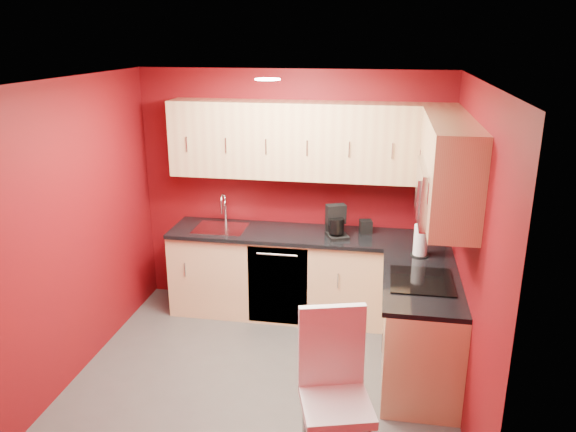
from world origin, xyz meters
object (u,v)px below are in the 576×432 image
(coffee_maker, at_px, (338,222))
(sink, at_px, (221,225))
(napkin_holder, at_px, (366,227))
(microwave, at_px, (444,193))
(dining_chair, at_px, (336,397))
(paper_towel, at_px, (421,240))

(coffee_maker, bearing_deg, sink, 153.96)
(napkin_holder, bearing_deg, coffee_maker, -145.47)
(microwave, xyz_separation_m, dining_chair, (-0.69, -1.15, -1.10))
(sink, distance_m, dining_chair, 2.60)
(sink, bearing_deg, napkin_holder, 4.01)
(coffee_maker, bearing_deg, paper_towel, -46.44)
(paper_towel, height_order, dining_chair, paper_towel)
(microwave, distance_m, dining_chair, 1.74)
(sink, distance_m, coffee_maker, 1.22)
(coffee_maker, height_order, napkin_holder, coffee_maker)
(coffee_maker, height_order, paper_towel, coffee_maker)
(dining_chair, bearing_deg, napkin_holder, 72.06)
(microwave, relative_size, coffee_maker, 2.40)
(microwave, relative_size, sink, 1.46)
(microwave, height_order, dining_chair, microwave)
(microwave, bearing_deg, dining_chair, -121.04)
(coffee_maker, distance_m, paper_towel, 0.85)
(sink, bearing_deg, paper_towel, -12.28)
(paper_towel, bearing_deg, sink, 167.72)
(coffee_maker, height_order, dining_chair, coffee_maker)
(coffee_maker, bearing_deg, napkin_holder, 12.37)
(sink, height_order, paper_towel, sink)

